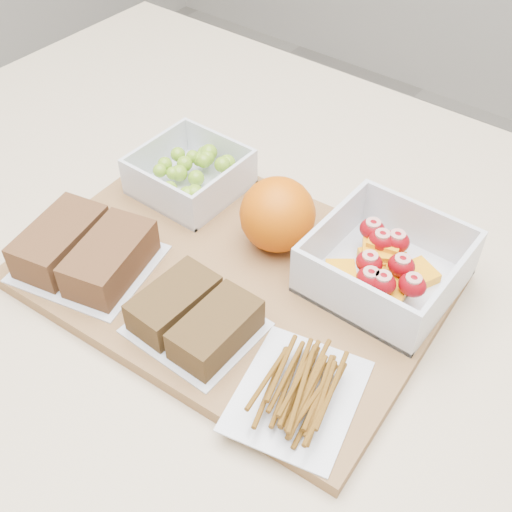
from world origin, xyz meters
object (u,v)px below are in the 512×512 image
object	(u,v)px
sandwich_bag_center	(195,317)
pretzel_bag	(298,387)
fruit_container	(385,266)
cutting_board	(233,275)
orange	(278,215)
grape_container	(192,174)
sandwich_bag_left	(85,250)

from	to	relation	value
sandwich_bag_center	pretzel_bag	xyz separation A→B (m)	(0.12, -0.00, -0.00)
fruit_container	pretzel_bag	xyz separation A→B (m)	(0.01, -0.17, -0.01)
cutting_board	fruit_container	bearing A→B (deg)	28.04
fruit_container	orange	bearing A→B (deg)	-170.96
sandwich_bag_center	pretzel_bag	bearing A→B (deg)	-1.07
cutting_board	grape_container	bearing A→B (deg)	144.67
pretzel_bag	fruit_container	bearing A→B (deg)	93.67
pretzel_bag	orange	bearing A→B (deg)	131.88
fruit_container	orange	size ratio (longest dim) A/B	1.72
orange	pretzel_bag	size ratio (longest dim) A/B	0.56
orange	sandwich_bag_left	bearing A→B (deg)	-132.61
cutting_board	pretzel_bag	bearing A→B (deg)	-34.38
cutting_board	sandwich_bag_center	distance (m)	0.09
cutting_board	sandwich_bag_left	xyz separation A→B (m)	(-0.13, -0.09, 0.03)
cutting_board	sandwich_bag_center	world-z (taller)	sandwich_bag_center
grape_container	sandwich_bag_center	size ratio (longest dim) A/B	0.99
fruit_container	sandwich_bag_center	size ratio (longest dim) A/B	1.21
grape_container	orange	xyz separation A→B (m)	(0.14, -0.02, 0.02)
sandwich_bag_left	pretzel_bag	distance (m)	0.27
grape_container	sandwich_bag_center	xyz separation A→B (m)	(0.15, -0.16, -0.00)
fruit_container	orange	xyz separation A→B (m)	(-0.12, -0.02, 0.02)
cutting_board	fruit_container	xyz separation A→B (m)	(0.13, 0.08, 0.03)
orange	pretzel_bag	world-z (taller)	orange
sandwich_bag_left	sandwich_bag_center	xyz separation A→B (m)	(0.15, 0.00, -0.00)
grape_container	pretzel_bag	world-z (taller)	grape_container
fruit_container	sandwich_bag_left	xyz separation A→B (m)	(-0.26, -0.17, -0.00)
grape_container	sandwich_bag_left	bearing A→B (deg)	-89.96
grape_container	orange	distance (m)	0.14
grape_container	sandwich_bag_center	distance (m)	0.22
orange	sandwich_bag_left	xyz separation A→B (m)	(-0.14, -0.15, -0.02)
fruit_container	grape_container	bearing A→B (deg)	-179.33
sandwich_bag_left	pretzel_bag	bearing A→B (deg)	0.51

